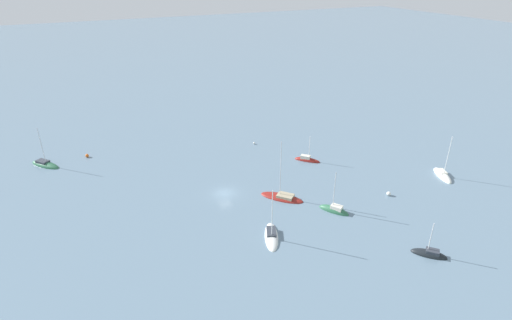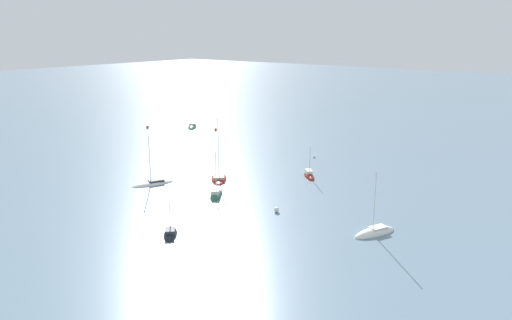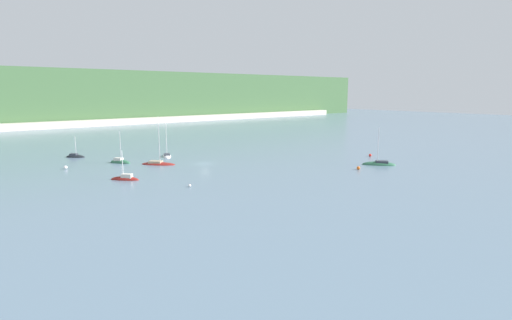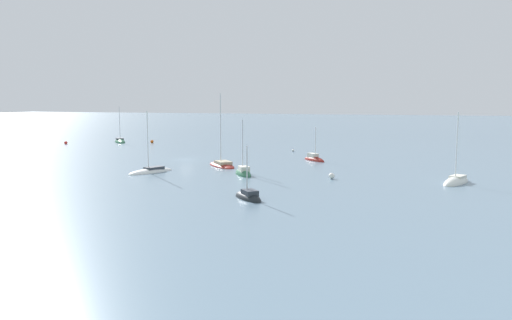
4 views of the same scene
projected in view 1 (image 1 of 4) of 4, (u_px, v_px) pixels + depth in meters
The scene contains 11 objects.
ground_plane at pixel (225, 193), 80.61m from camera, with size 600.00×600.00×0.00m, color slate.
sailboat_0 at pixel (271, 236), 67.77m from camera, with size 5.36×8.24×10.04m.
sailboat_1 at pixel (307, 160), 93.97m from camera, with size 5.43×5.62×6.94m.
sailboat_2 at pixel (334, 210), 74.82m from camera, with size 4.77×5.98×9.09m.
sailboat_3 at pixel (442, 176), 87.22m from camera, with size 4.84×7.54×10.43m.
sailboat_4 at pixel (45, 165), 91.83m from camera, with size 7.12×7.90×10.19m.
sailboat_5 at pixel (282, 198), 78.97m from camera, with size 8.11×8.63×12.67m.
sailboat_6 at pixel (429, 254), 63.58m from camera, with size 5.20×5.36×6.73m.
mooring_buoy_1 at pixel (87, 156), 95.54m from camera, with size 0.82×0.82×0.82m.
mooring_buoy_2 at pixel (389, 194), 79.71m from camera, with size 0.84×0.84×0.84m.
mooring_buoy_3 at pixel (254, 143), 102.54m from camera, with size 0.54×0.54×0.54m.
Camera 1 is at (23.80, 65.41, 41.70)m, focal length 28.00 mm.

